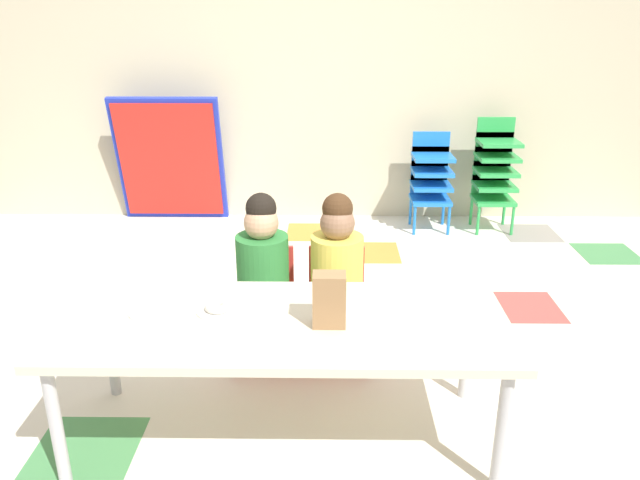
{
  "coord_description": "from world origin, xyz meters",
  "views": [
    {
      "loc": [
        0.12,
        -3.0,
        1.75
      ],
      "look_at": [
        0.09,
        -0.55,
        0.82
      ],
      "focal_mm": 34.49,
      "sensor_mm": 36.0,
      "label": 1
    }
  ],
  "objects_px": {
    "kid_chair_green_stack": "(495,168)",
    "paper_plate_near_edge": "(218,311)",
    "seated_child_near_camera": "(263,265)",
    "folded_activity_table": "(170,160)",
    "craft_table": "(282,329)",
    "seated_child_middle_seat": "(337,265)",
    "paper_plate_center_table": "(150,311)",
    "paper_bag_brown": "(329,300)",
    "kid_chair_blue_stack": "(431,175)",
    "donut_powdered_on_plate": "(218,306)"
  },
  "relations": [
    {
      "from": "seated_child_near_camera",
      "to": "folded_activity_table",
      "type": "distance_m",
      "value": 2.5
    },
    {
      "from": "seated_child_near_camera",
      "to": "paper_plate_near_edge",
      "type": "height_order",
      "value": "seated_child_near_camera"
    },
    {
      "from": "paper_plate_center_table",
      "to": "paper_bag_brown",
      "type": "bearing_deg",
      "value": -7.61
    },
    {
      "from": "kid_chair_green_stack",
      "to": "paper_plate_near_edge",
      "type": "relative_size",
      "value": 5.11
    },
    {
      "from": "seated_child_middle_seat",
      "to": "folded_activity_table",
      "type": "height_order",
      "value": "folded_activity_table"
    },
    {
      "from": "seated_child_middle_seat",
      "to": "craft_table",
      "type": "bearing_deg",
      "value": -111.15
    },
    {
      "from": "paper_plate_near_edge",
      "to": "seated_child_near_camera",
      "type": "bearing_deg",
      "value": 76.0
    },
    {
      "from": "folded_activity_table",
      "to": "craft_table",
      "type": "bearing_deg",
      "value": -68.1
    },
    {
      "from": "seated_child_near_camera",
      "to": "kid_chair_green_stack",
      "type": "relative_size",
      "value": 1.0
    },
    {
      "from": "craft_table",
      "to": "seated_child_near_camera",
      "type": "bearing_deg",
      "value": 103.07
    },
    {
      "from": "kid_chair_blue_stack",
      "to": "folded_activity_table",
      "type": "height_order",
      "value": "folded_activity_table"
    },
    {
      "from": "paper_bag_brown",
      "to": "donut_powdered_on_plate",
      "type": "relative_size",
      "value": 2.02
    },
    {
      "from": "kid_chair_blue_stack",
      "to": "kid_chair_green_stack",
      "type": "relative_size",
      "value": 0.87
    },
    {
      "from": "seated_child_middle_seat",
      "to": "paper_plate_near_edge",
      "type": "relative_size",
      "value": 5.1
    },
    {
      "from": "kid_chair_green_stack",
      "to": "donut_powdered_on_plate",
      "type": "height_order",
      "value": "kid_chair_green_stack"
    },
    {
      "from": "paper_plate_near_edge",
      "to": "paper_plate_center_table",
      "type": "distance_m",
      "value": 0.28
    },
    {
      "from": "kid_chair_green_stack",
      "to": "paper_bag_brown",
      "type": "bearing_deg",
      "value": -116.23
    },
    {
      "from": "seated_child_middle_seat",
      "to": "folded_activity_table",
      "type": "bearing_deg",
      "value": 121.25
    },
    {
      "from": "paper_bag_brown",
      "to": "donut_powdered_on_plate",
      "type": "xyz_separation_m",
      "value": [
        -0.46,
        0.11,
        -0.09
      ]
    },
    {
      "from": "craft_table",
      "to": "kid_chair_green_stack",
      "type": "height_order",
      "value": "kid_chair_green_stack"
    },
    {
      "from": "folded_activity_table",
      "to": "paper_plate_near_edge",
      "type": "relative_size",
      "value": 6.04
    },
    {
      "from": "donut_powdered_on_plate",
      "to": "seated_child_near_camera",
      "type": "bearing_deg",
      "value": 76.0
    },
    {
      "from": "craft_table",
      "to": "seated_child_middle_seat",
      "type": "bearing_deg",
      "value": 68.85
    },
    {
      "from": "folded_activity_table",
      "to": "paper_plate_center_table",
      "type": "xyz_separation_m",
      "value": [
        0.6,
        -2.82,
        0.04
      ]
    },
    {
      "from": "folded_activity_table",
      "to": "paper_plate_center_table",
      "type": "height_order",
      "value": "folded_activity_table"
    },
    {
      "from": "paper_plate_center_table",
      "to": "kid_chair_blue_stack",
      "type": "bearing_deg",
      "value": 59.23
    },
    {
      "from": "seated_child_middle_seat",
      "to": "kid_chair_blue_stack",
      "type": "xyz_separation_m",
      "value": [
        0.8,
        2.13,
        -0.1
      ]
    },
    {
      "from": "seated_child_middle_seat",
      "to": "paper_bag_brown",
      "type": "relative_size",
      "value": 4.17
    },
    {
      "from": "paper_plate_center_table",
      "to": "seated_child_middle_seat",
      "type": "bearing_deg",
      "value": 34.44
    },
    {
      "from": "seated_child_near_camera",
      "to": "paper_plate_near_edge",
      "type": "xyz_separation_m",
      "value": [
        -0.13,
        -0.53,
        0.02
      ]
    },
    {
      "from": "seated_child_near_camera",
      "to": "kid_chair_blue_stack",
      "type": "xyz_separation_m",
      "value": [
        1.17,
        2.13,
        -0.1
      ]
    },
    {
      "from": "seated_child_middle_seat",
      "to": "donut_powdered_on_plate",
      "type": "height_order",
      "value": "seated_child_middle_seat"
    },
    {
      "from": "kid_chair_blue_stack",
      "to": "kid_chair_green_stack",
      "type": "height_order",
      "value": "kid_chair_green_stack"
    },
    {
      "from": "kid_chair_blue_stack",
      "to": "donut_powdered_on_plate",
      "type": "distance_m",
      "value": 2.96
    },
    {
      "from": "paper_plate_near_edge",
      "to": "paper_plate_center_table",
      "type": "xyz_separation_m",
      "value": [
        -0.28,
        -0.01,
        0.0
      ]
    },
    {
      "from": "kid_chair_green_stack",
      "to": "donut_powdered_on_plate",
      "type": "relative_size",
      "value": 8.43
    },
    {
      "from": "craft_table",
      "to": "seated_child_near_camera",
      "type": "distance_m",
      "value": 0.61
    },
    {
      "from": "craft_table",
      "to": "seated_child_middle_seat",
      "type": "xyz_separation_m",
      "value": [
        0.23,
        0.59,
        0.03
      ]
    },
    {
      "from": "seated_child_middle_seat",
      "to": "kid_chair_green_stack",
      "type": "relative_size",
      "value": 1.0
    },
    {
      "from": "paper_plate_near_edge",
      "to": "seated_child_middle_seat",
      "type": "bearing_deg",
      "value": 46.67
    },
    {
      "from": "kid_chair_blue_stack",
      "to": "paper_plate_center_table",
      "type": "xyz_separation_m",
      "value": [
        -1.59,
        -2.66,
        0.12
      ]
    },
    {
      "from": "folded_activity_table",
      "to": "donut_powdered_on_plate",
      "type": "xyz_separation_m",
      "value": [
        0.89,
        -2.82,
        0.06
      ]
    },
    {
      "from": "paper_bag_brown",
      "to": "paper_plate_center_table",
      "type": "relative_size",
      "value": 1.22
    },
    {
      "from": "craft_table",
      "to": "donut_powdered_on_plate",
      "type": "bearing_deg",
      "value": 166.64
    },
    {
      "from": "kid_chair_green_stack",
      "to": "paper_plate_near_edge",
      "type": "xyz_separation_m",
      "value": [
        -1.82,
        -2.66,
        0.06
      ]
    },
    {
      "from": "kid_chair_green_stack",
      "to": "paper_bag_brown",
      "type": "distance_m",
      "value": 3.08
    },
    {
      "from": "seated_child_near_camera",
      "to": "paper_bag_brown",
      "type": "xyz_separation_m",
      "value": [
        0.33,
        -0.64,
        0.12
      ]
    },
    {
      "from": "seated_child_near_camera",
      "to": "folded_activity_table",
      "type": "height_order",
      "value": "folded_activity_table"
    },
    {
      "from": "craft_table",
      "to": "paper_bag_brown",
      "type": "xyz_separation_m",
      "value": [
        0.19,
        -0.04,
        0.16
      ]
    },
    {
      "from": "paper_plate_center_table",
      "to": "donut_powdered_on_plate",
      "type": "height_order",
      "value": "donut_powdered_on_plate"
    }
  ]
}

